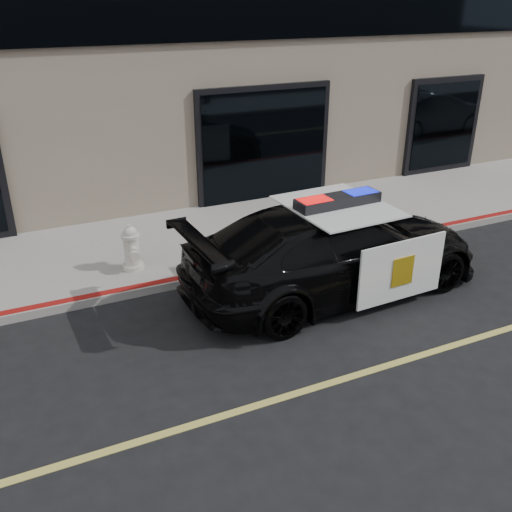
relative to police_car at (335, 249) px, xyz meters
name	(u,v)px	position (x,y,z in m)	size (l,w,h in m)	color
ground	(510,328)	(1.87, -2.28, -0.80)	(120.00, 120.00, 0.00)	black
sidewalk_n	(334,216)	(1.87, 2.97, -0.72)	(60.00, 3.50, 0.15)	gray
police_car	(335,249)	(0.00, 0.00, 0.00)	(2.75, 5.62, 1.78)	black
fire_hydrant	(132,249)	(-3.08, 2.03, -0.24)	(0.39, 0.54, 0.86)	silver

